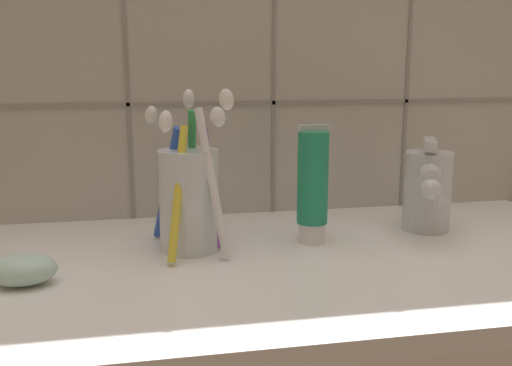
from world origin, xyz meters
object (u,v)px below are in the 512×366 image
(toothpaste_tube, at_px, (313,185))
(toothbrush_cup, at_px, (190,195))
(soap_bar, at_px, (23,270))
(sink_faucet, at_px, (428,188))

(toothpaste_tube, bearing_deg, toothbrush_cup, -179.78)
(toothbrush_cup, bearing_deg, soap_bar, -154.94)
(soap_bar, bearing_deg, sink_faucet, 11.45)
(toothbrush_cup, distance_m, sink_faucet, 0.30)
(sink_faucet, xyz_separation_m, soap_bar, (-0.46, -0.09, -0.04))
(toothpaste_tube, distance_m, soap_bar, 0.32)
(soap_bar, bearing_deg, toothpaste_tube, 14.18)
(sink_faucet, relative_size, soap_bar, 1.78)
(toothbrush_cup, relative_size, soap_bar, 2.84)
(toothbrush_cup, height_order, soap_bar, toothbrush_cup)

